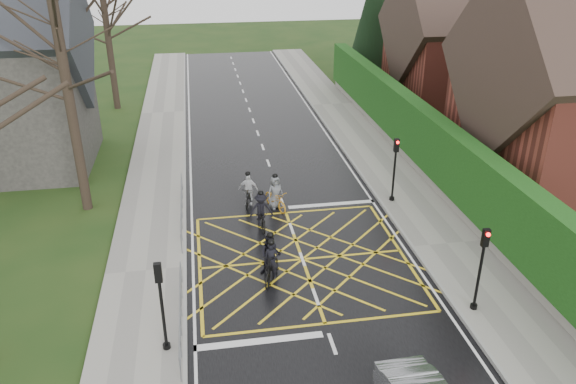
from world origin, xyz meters
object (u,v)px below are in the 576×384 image
object	(u,v)px
cyclist_back	(271,259)
cyclist_rear	(272,267)
cyclist_mid	(261,214)
cyclist_front	(248,193)
cyclist_lead	(275,196)

from	to	relation	value
cyclist_back	cyclist_rear	bearing A→B (deg)	-76.54
cyclist_back	cyclist_mid	xyz separation A→B (m)	(0.11, 3.76, -0.06)
cyclist_mid	cyclist_front	xyz separation A→B (m)	(-0.33, 2.21, -0.01)
cyclist_rear	cyclist_mid	xyz separation A→B (m)	(0.12, 4.08, 0.09)
cyclist_mid	cyclist_rear	bearing A→B (deg)	-94.82
cyclist_back	cyclist_mid	distance (m)	3.76
cyclist_mid	cyclist_front	bearing A→B (deg)	95.39
cyclist_rear	cyclist_lead	bearing A→B (deg)	102.59
cyclist_mid	cyclist_front	world-z (taller)	cyclist_mid
cyclist_rear	cyclist_lead	distance (m)	5.80
cyclist_back	cyclist_front	xyz separation A→B (m)	(-0.22, 5.97, -0.06)
cyclist_rear	cyclist_back	size ratio (longest dim) A/B	0.97
cyclist_rear	cyclist_mid	bearing A→B (deg)	110.57
cyclist_rear	cyclist_front	bearing A→B (deg)	114.17
cyclist_front	cyclist_lead	distance (m)	1.31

